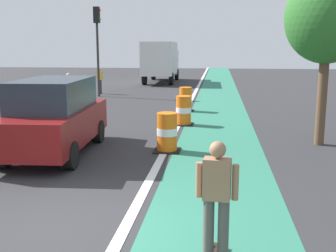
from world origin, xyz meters
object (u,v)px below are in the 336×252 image
pedestrian_crossing (100,80)px  street_tree_sidewalk (328,19)px  skateboarder_on_lane (217,198)px  traffic_barrel_back (186,99)px  traffic_barrel_front (167,133)px  delivery_truck_down_block (161,60)px  parked_suv_nearest (55,116)px  traffic_barrel_mid (184,111)px  traffic_light_corner (97,36)px  pedestrian_waiting (69,88)px

pedestrian_crossing → street_tree_sidewalk: (10.29, -12.39, 2.80)m
skateboarder_on_lane → pedestrian_crossing: size_ratio=1.05×
skateboarder_on_lane → traffic_barrel_back: size_ratio=1.55×
traffic_barrel_front → traffic_barrel_back: same height
traffic_barrel_front → street_tree_sidewalk: street_tree_sidewalk is taller
delivery_truck_down_block → traffic_barrel_back: bearing=-78.1°
skateboarder_on_lane → delivery_truck_down_block: 28.71m
parked_suv_nearest → traffic_barrel_back: bearing=69.9°
skateboarder_on_lane → street_tree_sidewalk: (3.02, 7.29, 2.76)m
parked_suv_nearest → delivery_truck_down_block: delivery_truck_down_block is taller
parked_suv_nearest → traffic_barrel_back: 8.53m
traffic_barrel_mid → traffic_light_corner: traffic_light_corner is taller
traffic_light_corner → pedestrian_waiting: size_ratio=3.17×
traffic_barrel_front → traffic_light_corner: 13.93m
traffic_barrel_front → delivery_truck_down_block: (-3.24, 22.37, 1.31)m
traffic_light_corner → traffic_barrel_mid: bearing=-55.9°
skateboarder_on_lane → traffic_barrel_back: bearing=96.3°
street_tree_sidewalk → traffic_light_corner: bearing=132.0°
traffic_barrel_back → pedestrian_crossing: 8.61m
pedestrian_crossing → delivery_truck_down_block: bearing=73.0°
street_tree_sidewalk → pedestrian_crossing: bearing=129.7°
skateboarder_on_lane → street_tree_sidewalk: 8.36m
skateboarder_on_lane → traffic_barrel_mid: 10.07m
traffic_light_corner → traffic_barrel_front: bearing=-65.9°
delivery_truck_down_block → street_tree_sidewalk: size_ratio=1.53×
parked_suv_nearest → traffic_barrel_mid: size_ratio=4.30×
traffic_barrel_mid → traffic_barrel_back: same height
traffic_light_corner → pedestrian_crossing: traffic_light_corner is taller
pedestrian_crossing → pedestrian_waiting: same height
traffic_barrel_front → street_tree_sidewalk: size_ratio=0.22×
traffic_barrel_mid → traffic_barrel_back: size_ratio=1.00×
pedestrian_waiting → street_tree_sidewalk: size_ratio=0.32×
traffic_light_corner → street_tree_sidewalk: traffic_light_corner is taller
parked_suv_nearest → traffic_light_corner: (-2.57, 13.04, 2.47)m
traffic_barrel_back → delivery_truck_down_block: (-3.17, 14.99, 1.31)m
pedestrian_crossing → street_tree_sidewalk: 16.35m
traffic_barrel_mid → street_tree_sidewalk: street_tree_sidewalk is taller
traffic_barrel_mid → delivery_truck_down_block: size_ratio=0.14×
traffic_barrel_front → street_tree_sidewalk: (4.42, 1.34, 3.14)m
traffic_barrel_front → traffic_light_corner: (-5.56, 12.42, 2.97)m
traffic_barrel_back → traffic_barrel_mid: bearing=-86.8°
delivery_truck_down_block → parked_suv_nearest: bearing=-89.4°
parked_suv_nearest → traffic_barrel_mid: (3.11, 4.65, -0.50)m
traffic_barrel_mid → traffic_light_corner: 10.56m
pedestrian_waiting → traffic_barrel_mid: bearing=-36.2°
delivery_truck_down_block → traffic_barrel_mid: bearing=-79.6°
traffic_light_corner → pedestrian_waiting: (-0.35, -3.98, -2.64)m
delivery_truck_down_block → street_tree_sidewalk: (7.65, -21.03, 1.82)m
traffic_light_corner → delivery_truck_down_block: bearing=76.8°
pedestrian_waiting → skateboarder_on_lane: bearing=-63.1°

